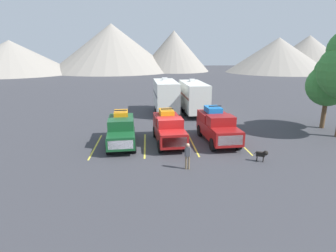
{
  "coord_description": "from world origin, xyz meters",
  "views": [
    {
      "loc": [
        -1.57,
        -18.75,
        6.91
      ],
      "look_at": [
        0.0,
        1.96,
        1.2
      ],
      "focal_mm": 29.09,
      "sensor_mm": 36.0,
      "label": 1
    }
  ],
  "objects_px": {
    "dog": "(263,154)",
    "person_a": "(188,154)",
    "pickup_truck_c": "(217,126)",
    "camper_trailer_b": "(193,96)",
    "pickup_truck_a": "(121,129)",
    "pickup_truck_b": "(169,128)",
    "camper_trailer_a": "(166,95)"
  },
  "relations": [
    {
      "from": "camper_trailer_b",
      "to": "person_a",
      "type": "distance_m",
      "value": 15.25
    },
    {
      "from": "camper_trailer_a",
      "to": "person_a",
      "type": "distance_m",
      "value": 15.67
    },
    {
      "from": "person_a",
      "to": "dog",
      "type": "height_order",
      "value": "person_a"
    },
    {
      "from": "pickup_truck_c",
      "to": "dog",
      "type": "bearing_deg",
      "value": -66.12
    },
    {
      "from": "pickup_truck_b",
      "to": "camper_trailer_b",
      "type": "relative_size",
      "value": 0.67
    },
    {
      "from": "pickup_truck_c",
      "to": "camper_trailer_b",
      "type": "height_order",
      "value": "camper_trailer_b"
    },
    {
      "from": "camper_trailer_b",
      "to": "pickup_truck_b",
      "type": "bearing_deg",
      "value": -109.83
    },
    {
      "from": "pickup_truck_a",
      "to": "camper_trailer_b",
      "type": "height_order",
      "value": "camper_trailer_b"
    },
    {
      "from": "camper_trailer_b",
      "to": "dog",
      "type": "height_order",
      "value": "camper_trailer_b"
    },
    {
      "from": "pickup_truck_a",
      "to": "pickup_truck_c",
      "type": "bearing_deg",
      "value": 0.76
    },
    {
      "from": "pickup_truck_b",
      "to": "camper_trailer_b",
      "type": "distance_m",
      "value": 10.58
    },
    {
      "from": "person_a",
      "to": "pickup_truck_b",
      "type": "bearing_deg",
      "value": 98.51
    },
    {
      "from": "camper_trailer_b",
      "to": "dog",
      "type": "distance_m",
      "value": 14.43
    },
    {
      "from": "camper_trailer_a",
      "to": "dog",
      "type": "xyz_separation_m",
      "value": [
        5.27,
        -14.85,
        -1.56
      ]
    },
    {
      "from": "pickup_truck_c",
      "to": "person_a",
      "type": "relative_size",
      "value": 3.33
    },
    {
      "from": "pickup_truck_c",
      "to": "dog",
      "type": "xyz_separation_m",
      "value": [
        1.92,
        -4.33,
        -0.72
      ]
    },
    {
      "from": "pickup_truck_c",
      "to": "dog",
      "type": "relative_size",
      "value": 6.98
    },
    {
      "from": "pickup_truck_a",
      "to": "dog",
      "type": "distance_m",
      "value": 10.32
    },
    {
      "from": "pickup_truck_b",
      "to": "pickup_truck_c",
      "type": "xyz_separation_m",
      "value": [
        3.84,
        0.08,
        0.07
      ]
    },
    {
      "from": "pickup_truck_b",
      "to": "camper_trailer_b",
      "type": "height_order",
      "value": "camper_trailer_b"
    },
    {
      "from": "camper_trailer_a",
      "to": "pickup_truck_c",
      "type": "bearing_deg",
      "value": -72.34
    },
    {
      "from": "pickup_truck_b",
      "to": "dog",
      "type": "bearing_deg",
      "value": -36.47
    },
    {
      "from": "camper_trailer_a",
      "to": "person_a",
      "type": "relative_size",
      "value": 4.75
    },
    {
      "from": "pickup_truck_c",
      "to": "pickup_truck_b",
      "type": "bearing_deg",
      "value": -178.86
    },
    {
      "from": "pickup_truck_c",
      "to": "person_a",
      "type": "distance_m",
      "value": 5.97
    },
    {
      "from": "pickup_truck_b",
      "to": "pickup_truck_c",
      "type": "distance_m",
      "value": 3.84
    },
    {
      "from": "person_a",
      "to": "pickup_truck_c",
      "type": "bearing_deg",
      "value": 58.8
    },
    {
      "from": "pickup_truck_a",
      "to": "camper_trailer_b",
      "type": "relative_size",
      "value": 0.68
    },
    {
      "from": "pickup_truck_a",
      "to": "pickup_truck_b",
      "type": "xyz_separation_m",
      "value": [
        3.63,
        0.02,
        0.02
      ]
    },
    {
      "from": "dog",
      "to": "person_a",
      "type": "bearing_deg",
      "value": -171.29
    },
    {
      "from": "camper_trailer_b",
      "to": "camper_trailer_a",
      "type": "bearing_deg",
      "value": 167.7
    },
    {
      "from": "camper_trailer_b",
      "to": "dog",
      "type": "xyz_separation_m",
      "value": [
        2.18,
        -14.18,
        -1.5
      ]
    }
  ]
}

